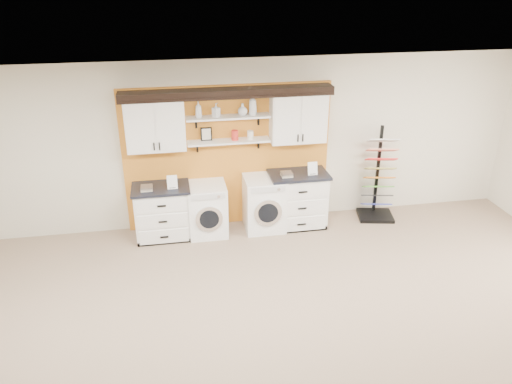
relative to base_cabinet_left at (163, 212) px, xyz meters
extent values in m
plane|color=white|center=(1.13, -3.64, 2.35)|extent=(10.00, 10.00, 0.00)
plane|color=beige|center=(1.13, 0.36, 0.95)|extent=(10.00, 0.00, 10.00)
cube|color=#C77722|center=(1.13, 0.32, 0.75)|extent=(3.40, 0.07, 2.40)
cube|color=white|center=(0.00, 0.16, 1.43)|extent=(0.90, 0.34, 0.84)
cube|color=white|center=(-0.22, -0.02, 1.43)|extent=(0.42, 0.01, 0.78)
cube|color=white|center=(0.22, -0.02, 1.43)|extent=(0.42, 0.01, 0.78)
cube|color=white|center=(2.26, 0.16, 1.43)|extent=(0.90, 0.34, 0.84)
cube|color=white|center=(2.04, -0.02, 1.43)|extent=(0.42, 0.01, 0.78)
cube|color=white|center=(2.48, -0.02, 1.43)|extent=(0.42, 0.01, 0.78)
cube|color=white|center=(1.13, 0.16, 1.08)|extent=(1.32, 0.28, 0.03)
cube|color=white|center=(1.13, 0.16, 1.48)|extent=(1.32, 0.28, 0.03)
cube|color=black|center=(1.13, 0.18, 1.88)|extent=(3.30, 0.40, 0.10)
cube|color=black|center=(1.13, -0.01, 1.82)|extent=(3.30, 0.04, 0.04)
cube|color=black|center=(0.78, 0.21, 1.21)|extent=(0.18, 0.02, 0.22)
cube|color=beige|center=(0.78, 0.20, 1.21)|extent=(0.14, 0.01, 0.18)
cylinder|color=red|center=(1.23, 0.16, 1.18)|extent=(0.11, 0.11, 0.16)
cylinder|color=silver|center=(1.48, 0.16, 1.17)|extent=(0.10, 0.10, 0.14)
cube|color=white|center=(0.00, 0.01, -0.02)|extent=(0.86, 0.60, 0.86)
cube|color=black|center=(0.00, -0.26, -0.41)|extent=(0.86, 0.06, 0.07)
cube|color=black|center=(0.00, 0.01, 0.43)|extent=(0.91, 0.66, 0.04)
cube|color=white|center=(0.00, -0.30, 0.26)|extent=(0.78, 0.02, 0.24)
cube|color=white|center=(0.00, -0.30, -0.02)|extent=(0.78, 0.02, 0.24)
cube|color=white|center=(0.00, -0.30, -0.30)|extent=(0.78, 0.02, 0.24)
cube|color=white|center=(2.26, 0.01, 0.01)|extent=(0.92, 0.60, 0.92)
cube|color=black|center=(2.26, -0.26, -0.41)|extent=(0.92, 0.06, 0.07)
cube|color=black|center=(2.26, 0.01, 0.49)|extent=(0.98, 0.66, 0.04)
cube|color=white|center=(2.26, -0.30, 0.31)|extent=(0.84, 0.02, 0.26)
cube|color=white|center=(2.26, -0.30, 0.01)|extent=(0.84, 0.02, 0.26)
cube|color=white|center=(2.26, -0.30, -0.28)|extent=(0.84, 0.02, 0.26)
cube|color=white|center=(0.73, 0.01, -0.01)|extent=(0.62, 0.66, 0.87)
cube|color=silver|center=(0.73, -0.33, 0.36)|extent=(0.53, 0.02, 0.09)
cylinder|color=silver|center=(0.73, -0.33, -0.03)|extent=(0.44, 0.05, 0.44)
cylinder|color=black|center=(0.73, -0.35, -0.03)|extent=(0.31, 0.03, 0.31)
cube|color=white|center=(1.68, 0.01, 0.01)|extent=(0.66, 0.66, 0.92)
cube|color=silver|center=(1.68, -0.33, 0.40)|extent=(0.56, 0.02, 0.10)
cylinder|color=silver|center=(1.68, -0.33, 0.00)|extent=(0.46, 0.05, 0.46)
cylinder|color=black|center=(1.68, -0.35, 0.00)|extent=(0.33, 0.03, 0.33)
cube|color=black|center=(3.70, 0.01, -0.42)|extent=(0.68, 0.61, 0.06)
cube|color=black|center=(3.74, 0.18, 0.40)|extent=(0.06, 0.06, 1.59)
cube|color=#2E36A2|center=(3.71, 0.03, -0.20)|extent=(0.54, 0.37, 0.14)
cube|color=black|center=(3.71, 0.03, -0.03)|extent=(0.54, 0.37, 0.14)
cube|color=#418B26|center=(3.71, 0.03, 0.14)|extent=(0.54, 0.37, 0.14)
cube|color=orange|center=(3.71, 0.03, 0.31)|extent=(0.54, 0.37, 0.14)
cube|color=olive|center=(3.71, 0.03, 0.48)|extent=(0.54, 0.37, 0.14)
cube|color=red|center=(3.71, 0.03, 0.65)|extent=(0.54, 0.37, 0.14)
cube|color=#E28164|center=(3.71, 0.03, 0.81)|extent=(0.54, 0.37, 0.14)
cube|color=silver|center=(3.71, 0.03, 0.98)|extent=(0.54, 0.37, 0.14)
imported|color=silver|center=(0.67, 0.16, 1.63)|extent=(0.12, 0.12, 0.26)
imported|color=silver|center=(0.94, 0.16, 1.60)|extent=(0.14, 0.14, 0.21)
imported|color=silver|center=(1.36, 0.16, 1.59)|extent=(0.20, 0.20, 0.19)
imported|color=silver|center=(1.52, 0.16, 1.66)|extent=(0.15, 0.15, 0.33)
camera|label=1|loc=(0.21, -7.38, 3.67)|focal=35.00mm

